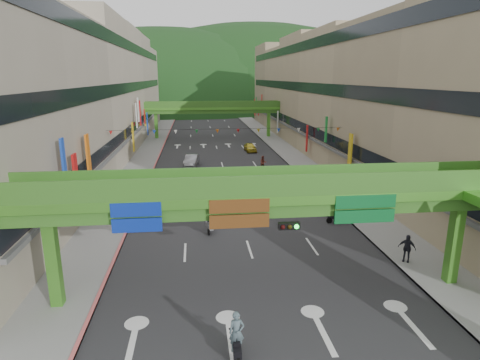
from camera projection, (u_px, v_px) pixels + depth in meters
name	position (u px, v px, depth m)	size (l,w,h in m)	color
road_slab	(218.00, 151.00, 64.70)	(18.00, 140.00, 0.02)	#28282B
sidewalk_left	(149.00, 152.00, 63.49)	(4.00, 140.00, 0.15)	gray
sidewalk_right	(285.00, 150.00, 65.87)	(4.00, 140.00, 0.15)	gray
curb_left	(161.00, 152.00, 63.69)	(0.20, 140.00, 0.18)	#CC5959
curb_right	(273.00, 150.00, 65.66)	(0.20, 140.00, 0.18)	gray
building_row_left	(91.00, 92.00, 60.27)	(12.80, 95.00, 19.00)	#9E937F
building_row_right	(335.00, 91.00, 64.37)	(12.80, 95.00, 19.00)	gray
overpass_near	(285.00, 209.00, 20.58)	(28.00, 12.27, 7.10)	#4C9E2D
overpass_far	(213.00, 110.00, 77.77)	(28.00, 2.20, 7.10)	#4C9E2D
hill_left	(167.00, 105.00, 168.88)	(168.00, 140.00, 112.00)	#1C4419
hill_right	(254.00, 101.00, 192.44)	(208.00, 176.00, 128.00)	#1C4419
bunting_string	(228.00, 131.00, 43.96)	(26.00, 0.36, 0.47)	black
scooter_rider_near	(237.00, 337.00, 17.09)	(0.68, 1.60, 2.18)	black
scooter_rider_mid	(263.00, 164.00, 50.54)	(0.86, 1.60, 2.11)	black
scooter_rider_left	(209.00, 219.00, 30.94)	(1.10, 1.60, 2.13)	gray
scooter_rider_far	(203.00, 190.00, 38.87)	(0.95, 1.57, 2.07)	maroon
parked_scooter_row	(320.00, 201.00, 37.36)	(1.60, 9.39, 1.08)	black
car_silver	(191.00, 161.00, 54.10)	(1.60, 4.59, 1.51)	#919298
car_yellow	(250.00, 147.00, 64.47)	(1.61, 4.00, 1.36)	gold
pedestrian_red	(325.00, 174.00, 46.23)	(0.78, 0.61, 1.60)	#C94627
pedestrian_dark	(407.00, 250.00, 25.85)	(1.08, 0.45, 1.84)	black
pedestrian_blue	(355.00, 189.00, 40.11)	(0.81, 0.52, 1.74)	navy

